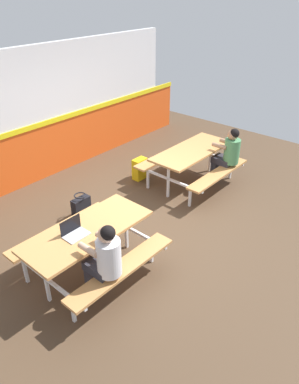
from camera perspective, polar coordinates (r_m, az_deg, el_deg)
The scene contains 9 objects.
ground_plane at distance 6.35m, azimuth 0.23°, elevation -4.46°, with size 10.00×10.00×0.02m, color #4C3826.
accent_backdrop at distance 7.67m, azimuth -15.97°, elevation 11.23°, with size 8.00×0.14×2.60m.
picnic_table_left at distance 5.04m, azimuth -9.50°, elevation -7.30°, with size 1.81×1.57×0.74m.
picnic_table_right at distance 7.26m, azimuth 6.56°, elevation 5.39°, with size 1.81×1.57×0.74m.
student_nearer at distance 4.51m, azimuth -7.03°, elevation -10.10°, with size 0.36×0.53×1.21m.
student_further at distance 7.28m, azimuth 12.16°, elevation 6.10°, with size 0.36×0.53×1.21m.
laptop_silver at distance 4.85m, azimuth -11.66°, elevation -6.10°, with size 0.32×0.22×0.22m.
backpack_dark at distance 7.56m, azimuth -1.57°, elevation 3.64°, with size 0.30×0.22×0.44m.
tote_bag_bright at distance 6.46m, azimuth -10.61°, elevation -2.26°, with size 0.34×0.21×0.43m.
Camera 1 is at (-3.98, -3.36, 3.62)m, focal length 34.14 mm.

